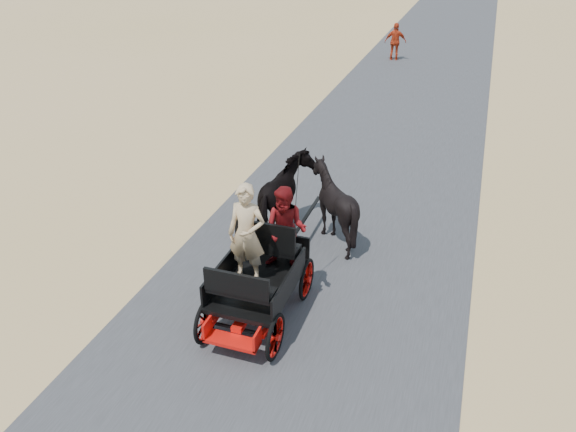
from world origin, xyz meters
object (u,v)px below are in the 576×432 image
(horse_right, at_px, (333,205))
(pedestrian, at_px, (395,42))
(horse_left, at_px, (285,197))
(carriage, at_px, (259,299))

(horse_right, relative_size, pedestrian, 0.98)
(horse_left, distance_m, pedestrian, 17.27)
(carriage, relative_size, horse_right, 1.41)
(horse_left, bearing_deg, horse_right, -180.00)
(carriage, distance_m, pedestrian, 20.29)
(horse_left, height_order, horse_right, horse_right)
(horse_left, height_order, pedestrian, pedestrian)
(horse_left, relative_size, horse_right, 1.18)
(carriage, xyz_separation_m, pedestrian, (-0.95, 20.26, 0.50))
(carriage, bearing_deg, horse_left, 100.39)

